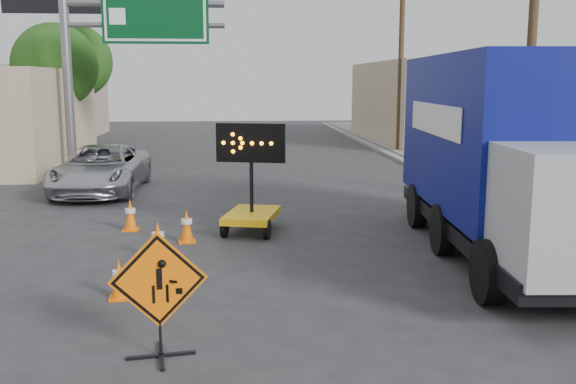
{
  "coord_description": "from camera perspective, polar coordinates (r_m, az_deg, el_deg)",
  "views": [
    {
      "loc": [
        -0.2,
        -7.43,
        3.51
      ],
      "look_at": [
        0.73,
        3.54,
        1.6
      ],
      "focal_mm": 40.0,
      "sensor_mm": 36.0,
      "label": 1
    }
  ],
  "objects": [
    {
      "name": "cone_b",
      "position": [
        13.08,
        -11.48,
        -4.2
      ],
      "size": [
        0.47,
        0.47,
        0.77
      ],
      "rotation": [
        0.0,
        0.0,
        0.23
      ],
      "color": "#FF6B05",
      "rests_on": "ground"
    },
    {
      "name": "arrow_board",
      "position": [
        15.04,
        -3.25,
        -1.4
      ],
      "size": [
        1.59,
        2.01,
        2.56
      ],
      "rotation": [
        0.0,
        0.0,
        -0.25
      ],
      "color": "yellow",
      "rests_on": "ground"
    },
    {
      "name": "sidewalk_right",
      "position": [
        24.68,
        18.39,
        1.33
      ],
      "size": [
        4.0,
        60.0,
        0.15
      ],
      "primitive_type": "cube",
      "color": "gray",
      "rests_on": "ground"
    },
    {
      "name": "highway_gantry",
      "position": [
        25.79,
        -14.64,
        13.0
      ],
      "size": [
        6.18,
        0.38,
        6.9
      ],
      "color": "slate",
      "rests_on": "ground"
    },
    {
      "name": "tree_left_near",
      "position": [
        30.46,
        -20.0,
        10.49
      ],
      "size": [
        3.71,
        3.71,
        6.03
      ],
      "color": "#4B3920",
      "rests_on": "ground"
    },
    {
      "name": "utility_pole_far",
      "position": [
        32.51,
        10.01,
        11.77
      ],
      "size": [
        1.8,
        0.26,
        9.0
      ],
      "color": "#4B3920",
      "rests_on": "ground"
    },
    {
      "name": "box_truck",
      "position": [
        13.55,
        18.74,
        2.2
      ],
      "size": [
        3.22,
        8.68,
        4.04
      ],
      "rotation": [
        0.0,
        0.0,
        -0.08
      ],
      "color": "black",
      "rests_on": "ground"
    },
    {
      "name": "construction_sign",
      "position": [
        8.38,
        -11.41,
        -8.69
      ],
      "size": [
        1.24,
        0.88,
        1.66
      ],
      "rotation": [
        0.0,
        0.0,
        0.15
      ],
      "color": "black",
      "rests_on": "ground"
    },
    {
      "name": "pickup_truck",
      "position": [
        21.24,
        -16.27,
        1.97
      ],
      "size": [
        2.6,
        5.43,
        1.49
      ],
      "primitive_type": "imported",
      "rotation": [
        0.0,
        0.0,
        -0.02
      ],
      "color": "#B8BBC0",
      "rests_on": "ground"
    },
    {
      "name": "cone_d",
      "position": [
        15.68,
        -13.84,
        -1.99
      ],
      "size": [
        0.4,
        0.4,
        0.75
      ],
      "rotation": [
        0.0,
        0.0,
        -0.05
      ],
      "color": "#FF6B05",
      "rests_on": "ground"
    },
    {
      "name": "cone_a",
      "position": [
        10.89,
        -14.78,
        -7.45
      ],
      "size": [
        0.37,
        0.37,
        0.68
      ],
      "rotation": [
        0.0,
        0.0,
        0.07
      ],
      "color": "#FF6B05",
      "rests_on": "ground"
    },
    {
      "name": "tree_left_far",
      "position": [
        38.47,
        -18.38,
        10.97
      ],
      "size": [
        4.1,
        4.1,
        6.66
      ],
      "color": "#4B3920",
      "rests_on": "ground"
    },
    {
      "name": "billboard",
      "position": [
        34.5,
        -19.19,
        15.71
      ],
      "size": [
        6.1,
        0.54,
        9.85
      ],
      "color": "slate",
      "rests_on": "ground"
    },
    {
      "name": "cone_c",
      "position": [
        14.28,
        -9.0,
        -2.98
      ],
      "size": [
        0.42,
        0.42,
        0.74
      ],
      "rotation": [
        0.0,
        0.0,
        0.12
      ],
      "color": "#FF6B05",
      "rests_on": "ground"
    },
    {
      "name": "ground",
      "position": [
        8.23,
        -3.08,
        -15.46
      ],
      "size": [
        100.0,
        100.0,
        0.0
      ],
      "primitive_type": "plane",
      "color": "#2D2D30",
      "rests_on": "ground"
    },
    {
      "name": "curb_right",
      "position": [
        23.87,
        13.3,
        1.26
      ],
      "size": [
        0.4,
        60.0,
        0.12
      ],
      "primitive_type": "cube",
      "color": "gray",
      "rests_on": "ground"
    },
    {
      "name": "utility_pole_near",
      "position": [
        19.3,
        20.87,
        12.69
      ],
      "size": [
        1.8,
        0.26,
        9.0
      ],
      "color": "#4B3920",
      "rests_on": "ground"
    },
    {
      "name": "building_right_far",
      "position": [
        39.71,
        14.74,
        7.78
      ],
      "size": [
        10.0,
        14.0,
        4.6
      ],
      "primitive_type": "cube",
      "color": "tan",
      "rests_on": "ground"
    }
  ]
}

